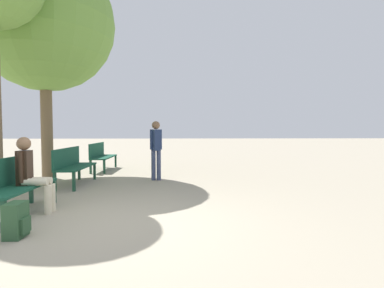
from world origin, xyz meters
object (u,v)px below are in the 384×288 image
Objects in this scene: bench_row_2 at (101,155)px; pedestrian_near at (156,146)px; tree_row_1 at (44,22)px; backpack at (16,220)px; bench_row_0 at (13,182)px; person_seated at (32,172)px; bench_row_1 at (72,164)px.

bench_row_2 is 1.05× the size of pedestrian_near.
tree_row_1 is 6.46m from backpack.
tree_row_1 is at bearing 172.48° from pedestrian_near.
tree_row_1 is 13.79× the size of backpack.
bench_row_0 is 5.27m from bench_row_2.
bench_row_2 is 5.16m from person_seated.
person_seated is (1.31, -3.55, -3.66)m from tree_row_1.
bench_row_2 is 6.33m from backpack.
bench_row_1 is at bearing 99.32° from backpack.
person_seated is (0.24, 0.13, 0.14)m from bench_row_0.
pedestrian_near is (1.78, 3.14, 0.24)m from person_seated.
backpack is at bearing -108.37° from pedestrian_near.
bench_row_0 is 1.22m from backpack.
backpack is at bearing -72.64° from person_seated.
bench_row_0 is at bearing 120.51° from backpack.
bench_row_1 is 2.15m from pedestrian_near.
pedestrian_near is (1.42, 4.28, 0.70)m from backpack.
bench_row_1 is at bearing 90.00° from bench_row_0.
bench_row_0 and bench_row_1 have the same top height.
bench_row_2 is (0.00, 5.27, 0.00)m from bench_row_0.
person_seated is at bearing -69.77° from tree_row_1.
pedestrian_near is at bearing -44.81° from bench_row_2.
backpack is at bearing -59.49° from bench_row_0.
tree_row_1 reaches higher than pedestrian_near.
backpack is at bearing -70.46° from tree_row_1.
bench_row_2 is at bearing 90.00° from bench_row_0.
bench_row_0 is at bearing -73.84° from tree_row_1.
bench_row_2 is at bearing 90.00° from bench_row_1.
bench_row_2 is at bearing 135.19° from pedestrian_near.
tree_row_1 is at bearing -123.60° from bench_row_2.
tree_row_1 is (-1.06, 3.67, 3.80)m from bench_row_0.
bench_row_2 is 4.26m from tree_row_1.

